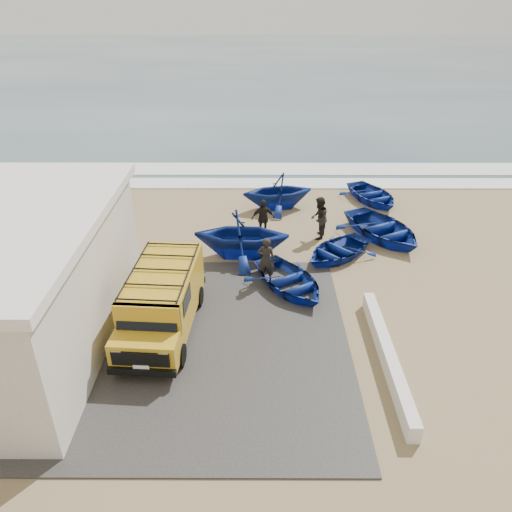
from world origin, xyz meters
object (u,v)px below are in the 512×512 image
object	(u,v)px
boat_far_right	(372,195)
fisherman_back	(263,218)
fisherman_front	(266,260)
boat_mid_right	(383,229)
van	(162,299)
boat_near_right	(337,250)
fisherman_middle	(319,218)
boat_far_left	(278,191)
boat_mid_left	(242,234)
parapet	(387,356)
boat_near_left	(289,281)

from	to	relation	value
boat_far_right	fisherman_back	world-z (taller)	fisherman_back
fisherman_front	boat_mid_right	bearing A→B (deg)	-137.85
van	boat_mid_right	distance (m)	10.89
boat_near_right	fisherman_front	size ratio (longest dim) A/B	1.83
boat_near_right	boat_far_right	xyz separation A→B (m)	(2.64, 5.95, 0.02)
fisherman_back	fisherman_front	bearing A→B (deg)	-102.51
fisherman_front	fisherman_middle	world-z (taller)	fisherman_middle
boat_far_left	fisherman_middle	bearing A→B (deg)	14.90
boat_near_right	fisherman_back	bearing A→B (deg)	-164.97
fisherman_middle	fisherman_back	bearing A→B (deg)	-77.93
boat_far_left	boat_far_right	xyz separation A→B (m)	(4.93, 0.85, -0.54)
boat_mid_right	boat_far_left	size ratio (longest dim) A/B	1.24
boat_mid_right	boat_mid_left	bearing A→B (deg)	168.37
boat_far_left	fisherman_back	world-z (taller)	boat_far_left
van	boat_mid_left	bearing A→B (deg)	67.88
van	boat_mid_left	world-z (taller)	van
boat_mid_right	fisherman_back	world-z (taller)	fisherman_back
boat_far_right	fisherman_back	bearing A→B (deg)	-166.97
parapet	boat_far_right	size ratio (longest dim) A/B	1.68
boat_near_left	boat_far_left	world-z (taller)	boat_far_left
parapet	boat_mid_right	distance (m)	8.50
boat_near_left	fisherman_back	size ratio (longest dim) A/B	2.05
boat_mid_left	boat_near_right	bearing A→B (deg)	-88.58
fisherman_front	parapet	bearing A→B (deg)	134.35
boat_near_left	boat_mid_left	distance (m)	3.19
parapet	boat_mid_left	size ratio (longest dim) A/B	1.55
boat_mid_right	fisherman_back	distance (m)	5.33
boat_mid_left	boat_far_right	bearing A→B (deg)	-45.67
boat_mid_right	boat_far_right	distance (m)	4.15
parapet	van	world-z (taller)	van
fisherman_front	fisherman_back	xyz separation A→B (m)	(-0.09, 3.77, -0.03)
fisherman_back	boat_mid_left	bearing A→B (deg)	-129.41
boat_near_left	boat_near_right	bearing A→B (deg)	19.13
parapet	boat_near_left	xyz separation A→B (m)	(-2.70, 4.06, 0.10)
boat_mid_right	fisherman_middle	size ratio (longest dim) A/B	2.24
boat_far_right	fisherman_front	size ratio (longest dim) A/B	1.95
van	boat_mid_left	distance (m)	5.46
boat_mid_left	fisherman_middle	size ratio (longest dim) A/B	2.02
boat_mid_right	boat_far_right	bearing A→B (deg)	57.53
parapet	van	size ratio (longest dim) A/B	1.18
fisherman_back	van	bearing A→B (deg)	-129.85
parapet	fisherman_front	size ratio (longest dim) A/B	3.28
boat_mid_right	boat_far_left	world-z (taller)	boat_far_left
boat_mid_right	boat_far_left	xyz separation A→B (m)	(-4.55, 3.28, 0.47)
boat_near_left	fisherman_back	distance (m)	4.51
fisherman_middle	fisherman_back	world-z (taller)	fisherman_middle
fisherman_front	fisherman_back	bearing A→B (deg)	-81.46
boat_near_right	fisherman_front	xyz separation A→B (m)	(-2.95, -1.85, 0.57)
boat_far_left	fisherman_front	size ratio (longest dim) A/B	1.90
boat_near_right	fisherman_middle	bearing A→B (deg)	155.59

